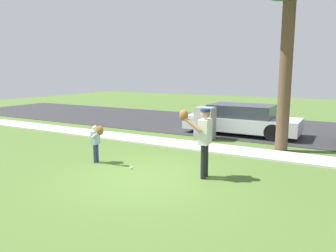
{
  "coord_description": "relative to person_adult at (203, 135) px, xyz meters",
  "views": [
    {
      "loc": [
        4.26,
        -6.43,
        2.57
      ],
      "look_at": [
        -0.33,
        1.74,
        1.0
      ],
      "focal_mm": 34.6,
      "sensor_mm": 36.0,
      "label": 1
    }
  ],
  "objects": [
    {
      "name": "sidewalk_strip",
      "position": [
        -1.25,
        2.95,
        -1.04
      ],
      "size": [
        36.0,
        1.2,
        0.06
      ],
      "primitive_type": "cube",
      "color": "beige",
      "rests_on": "ground"
    },
    {
      "name": "ground_plane",
      "position": [
        -1.25,
        2.85,
        -1.07
      ],
      "size": [
        48.0,
        48.0,
        0.0
      ],
      "primitive_type": "plane",
      "color": "#4C6B2D"
    },
    {
      "name": "person_child",
      "position": [
        -3.13,
        -0.27,
        -0.35
      ],
      "size": [
        0.5,
        0.41,
        1.11
      ],
      "rotation": [
        0.0,
        0.0,
        0.08
      ],
      "color": "navy",
      "rests_on": "ground"
    },
    {
      "name": "person_adult",
      "position": [
        0.0,
        0.0,
        0.0
      ],
      "size": [
        0.68,
        0.67,
        1.71
      ],
      "rotation": [
        0.0,
        0.0,
        -3.06
      ],
      "color": "black",
      "rests_on": "ground"
    },
    {
      "name": "road_surface",
      "position": [
        -1.25,
        7.95,
        -1.06
      ],
      "size": [
        36.0,
        6.8,
        0.02
      ],
      "primitive_type": "cube",
      "color": "#2D2D30",
      "rests_on": "ground"
    },
    {
      "name": "parked_sedan_silver",
      "position": [
        -0.8,
        5.93,
        -0.45
      ],
      "size": [
        4.6,
        1.8,
        1.23
      ],
      "rotation": [
        0.0,
        0.0,
        3.14
      ],
      "color": "silver",
      "rests_on": "road_surface"
    },
    {
      "name": "utility_cabinet",
      "position": [
        -1.75,
        4.3,
        -0.44
      ],
      "size": [
        0.69,
        0.58,
        1.24
      ],
      "primitive_type": "cube",
      "color": "gray",
      "rests_on": "ground"
    },
    {
      "name": "baseball",
      "position": [
        -1.95,
        -0.28,
        -1.03
      ],
      "size": [
        0.07,
        0.07,
        0.07
      ],
      "primitive_type": "sphere",
      "color": "white",
      "rests_on": "ground"
    }
  ]
}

